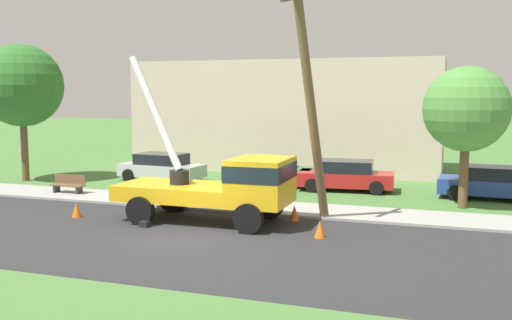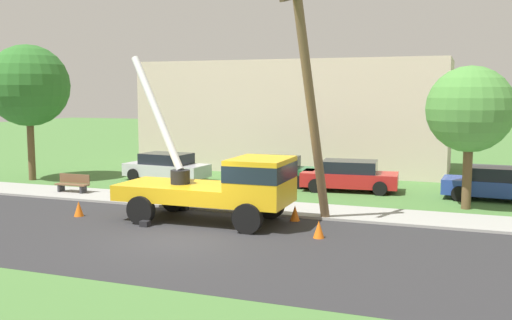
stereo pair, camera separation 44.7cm
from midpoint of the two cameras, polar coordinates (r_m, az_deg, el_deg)
ground_plane at (r=29.34m, az=2.62°, el=-2.30°), size 120.00×120.00×0.00m
road_asphalt at (r=18.37m, az=-8.13°, el=-7.80°), size 80.00×8.48×0.01m
sidewalk_strip at (r=23.27m, az=-1.92°, el=-4.54°), size 80.00×2.53×0.10m
utility_truck at (r=20.27m, az=-3.63°, el=-2.33°), size 6.78×3.20×5.98m
leaning_utility_pole at (r=19.77m, az=4.64°, el=6.47°), size 1.12×2.99×8.79m
traffic_cone_ahead at (r=18.49m, az=5.62°, el=-6.79°), size 0.36×0.36×0.56m
traffic_cone_behind at (r=22.44m, az=-17.81°, el=-4.68°), size 0.36×0.36×0.56m
traffic_cone_curbside at (r=20.83m, az=3.19°, el=-5.23°), size 0.36×0.36×0.56m
parked_sedan_silver at (r=30.51m, az=-9.69°, el=-0.69°), size 4.53×2.26×1.42m
parked_sedan_green at (r=28.81m, az=0.83°, el=-1.03°), size 4.49×2.18×1.42m
parked_sedan_red at (r=27.33m, az=8.38°, el=-1.52°), size 4.54×2.26×1.42m
parked_sedan_blue at (r=26.78m, az=21.79°, el=-2.10°), size 4.49×2.16×1.42m
park_bench at (r=27.32m, az=-18.45°, el=-2.32°), size 1.60×0.45×0.90m
roadside_tree_near at (r=24.04m, az=19.53°, el=4.70°), size 3.36×3.36×5.61m
roadside_tree_far at (r=32.22m, az=-22.46°, el=6.77°), size 4.21×4.21×7.03m
lowrise_building_backdrop at (r=35.08m, az=2.80°, el=4.42°), size 18.00×6.00×6.40m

